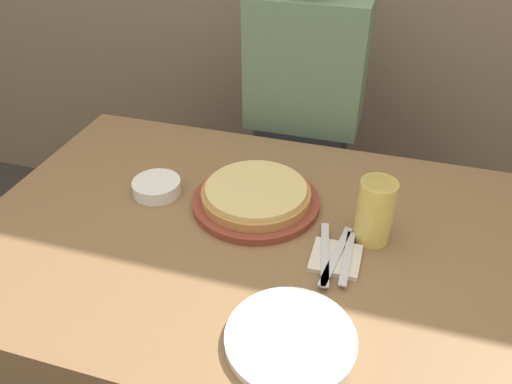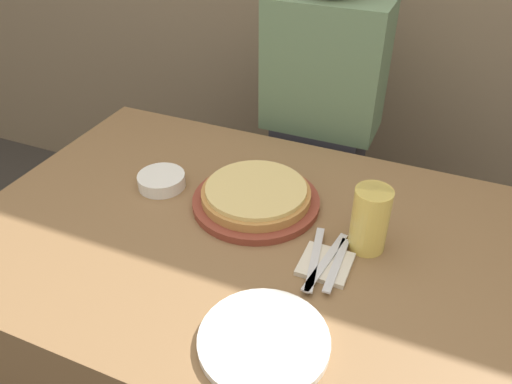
{
  "view_description": "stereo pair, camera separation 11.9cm",
  "coord_description": "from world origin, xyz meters",
  "px_view_note": "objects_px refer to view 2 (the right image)",
  "views": [
    {
      "loc": [
        0.27,
        -0.88,
        1.5
      ],
      "look_at": [
        -0.03,
        0.11,
        0.76
      ],
      "focal_mm": 35.0,
      "sensor_mm": 36.0,
      "label": 1
    },
    {
      "loc": [
        0.38,
        -0.84,
        1.5
      ],
      "look_at": [
        -0.03,
        0.11,
        0.76
      ],
      "focal_mm": 35.0,
      "sensor_mm": 36.0,
      "label": 2
    }
  ],
  "objects_px": {
    "pizza_on_board": "(256,197)",
    "spoon": "(337,264)",
    "dinner_plate": "(264,341)",
    "dinner_knife": "(326,261)",
    "diner_person": "(319,143)",
    "fork": "(315,258)",
    "beer_glass": "(370,217)",
    "side_bowl": "(162,181)"
  },
  "relations": [
    {
      "from": "diner_person",
      "to": "dinner_knife",
      "type": "bearing_deg",
      "value": -72.08
    },
    {
      "from": "spoon",
      "to": "diner_person",
      "type": "xyz_separation_m",
      "value": [
        -0.24,
        0.67,
        -0.1
      ]
    },
    {
      "from": "beer_glass",
      "to": "dinner_plate",
      "type": "distance_m",
      "value": 0.37
    },
    {
      "from": "beer_glass",
      "to": "dinner_plate",
      "type": "height_order",
      "value": "beer_glass"
    },
    {
      "from": "fork",
      "to": "diner_person",
      "type": "height_order",
      "value": "diner_person"
    },
    {
      "from": "side_bowl",
      "to": "dinner_knife",
      "type": "xyz_separation_m",
      "value": [
        0.5,
        -0.13,
        -0.0
      ]
    },
    {
      "from": "beer_glass",
      "to": "dinner_plate",
      "type": "relative_size",
      "value": 0.63
    },
    {
      "from": "pizza_on_board",
      "to": "beer_glass",
      "type": "xyz_separation_m",
      "value": [
        0.3,
        -0.05,
        0.06
      ]
    },
    {
      "from": "pizza_on_board",
      "to": "diner_person",
      "type": "height_order",
      "value": "diner_person"
    },
    {
      "from": "fork",
      "to": "dinner_plate",
      "type": "bearing_deg",
      "value": -94.88
    },
    {
      "from": "beer_glass",
      "to": "diner_person",
      "type": "bearing_deg",
      "value": 116.5
    },
    {
      "from": "pizza_on_board",
      "to": "diner_person",
      "type": "distance_m",
      "value": 0.53
    },
    {
      "from": "fork",
      "to": "dinner_knife",
      "type": "distance_m",
      "value": 0.02
    },
    {
      "from": "beer_glass",
      "to": "dinner_plate",
      "type": "bearing_deg",
      "value": -108.01
    },
    {
      "from": "dinner_plate",
      "to": "spoon",
      "type": "bearing_deg",
      "value": 73.94
    },
    {
      "from": "diner_person",
      "to": "side_bowl",
      "type": "bearing_deg",
      "value": -117.48
    },
    {
      "from": "dinner_plate",
      "to": "dinner_knife",
      "type": "relative_size",
      "value": 1.19
    },
    {
      "from": "beer_glass",
      "to": "spoon",
      "type": "xyz_separation_m",
      "value": [
        -0.04,
        -0.1,
        -0.07
      ]
    },
    {
      "from": "fork",
      "to": "diner_person",
      "type": "xyz_separation_m",
      "value": [
        -0.19,
        0.67,
        -0.1
      ]
    },
    {
      "from": "pizza_on_board",
      "to": "fork",
      "type": "xyz_separation_m",
      "value": [
        0.21,
        -0.15,
        -0.01
      ]
    },
    {
      "from": "diner_person",
      "to": "spoon",
      "type": "bearing_deg",
      "value": -70.17
    },
    {
      "from": "dinner_plate",
      "to": "dinner_knife",
      "type": "xyz_separation_m",
      "value": [
        0.05,
        0.25,
        0.01
      ]
    },
    {
      "from": "dinner_plate",
      "to": "diner_person",
      "type": "relative_size",
      "value": 0.19
    },
    {
      "from": "side_bowl",
      "to": "spoon",
      "type": "height_order",
      "value": "side_bowl"
    },
    {
      "from": "pizza_on_board",
      "to": "diner_person",
      "type": "xyz_separation_m",
      "value": [
        0.01,
        0.52,
        -0.11
      ]
    },
    {
      "from": "dinner_plate",
      "to": "side_bowl",
      "type": "distance_m",
      "value": 0.59
    },
    {
      "from": "beer_glass",
      "to": "spoon",
      "type": "relative_size",
      "value": 0.89
    },
    {
      "from": "dinner_plate",
      "to": "fork",
      "type": "xyz_separation_m",
      "value": [
        0.02,
        0.25,
        0.01
      ]
    },
    {
      "from": "fork",
      "to": "dinner_knife",
      "type": "height_order",
      "value": "same"
    },
    {
      "from": "pizza_on_board",
      "to": "dinner_knife",
      "type": "bearing_deg",
      "value": -32.88
    },
    {
      "from": "beer_glass",
      "to": "fork",
      "type": "height_order",
      "value": "beer_glass"
    },
    {
      "from": "spoon",
      "to": "diner_person",
      "type": "height_order",
      "value": "diner_person"
    },
    {
      "from": "pizza_on_board",
      "to": "diner_person",
      "type": "relative_size",
      "value": 0.25
    },
    {
      "from": "fork",
      "to": "side_bowl",
      "type": "bearing_deg",
      "value": 165.09
    },
    {
      "from": "pizza_on_board",
      "to": "spoon",
      "type": "height_order",
      "value": "pizza_on_board"
    },
    {
      "from": "pizza_on_board",
      "to": "side_bowl",
      "type": "height_order",
      "value": "pizza_on_board"
    },
    {
      "from": "fork",
      "to": "beer_glass",
      "type": "bearing_deg",
      "value": 47.72
    },
    {
      "from": "beer_glass",
      "to": "dinner_knife",
      "type": "distance_m",
      "value": 0.14
    },
    {
      "from": "pizza_on_board",
      "to": "diner_person",
      "type": "bearing_deg",
      "value": 88.46
    },
    {
      "from": "pizza_on_board",
      "to": "spoon",
      "type": "distance_m",
      "value": 0.3
    },
    {
      "from": "dinner_plate",
      "to": "spoon",
      "type": "height_order",
      "value": "dinner_plate"
    },
    {
      "from": "dinner_knife",
      "to": "spoon",
      "type": "height_order",
      "value": "same"
    }
  ]
}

